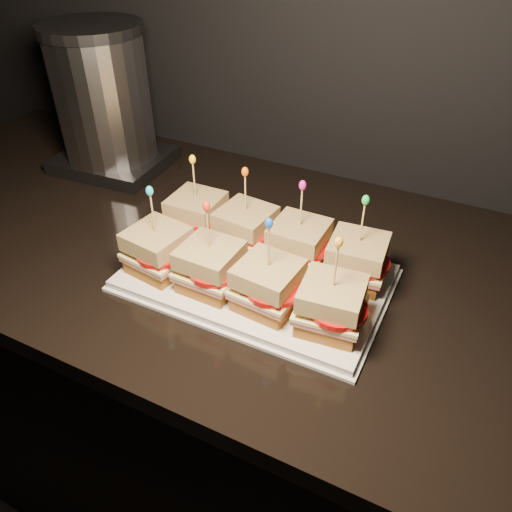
% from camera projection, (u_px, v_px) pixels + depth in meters
% --- Properties ---
extents(cabinet, '(2.55, 0.69, 0.87)m').
position_uv_depth(cabinet, '(405.00, 470.00, 1.09)').
color(cabinet, black).
rests_on(cabinet, ground).
extents(granite_slab, '(2.59, 0.73, 0.04)m').
position_uv_depth(granite_slab, '(455.00, 319.00, 0.81)').
color(granite_slab, black).
rests_on(granite_slab, cabinet).
extents(platter, '(0.43, 0.27, 0.02)m').
position_uv_depth(platter, '(256.00, 277.00, 0.86)').
color(platter, white).
rests_on(platter, granite_slab).
extents(platter_rim, '(0.44, 0.28, 0.01)m').
position_uv_depth(platter_rim, '(256.00, 280.00, 0.86)').
color(platter_rim, white).
rests_on(platter_rim, granite_slab).
extents(sandwich_0_bread_bot, '(0.09, 0.09, 0.02)m').
position_uv_depth(sandwich_0_bread_bot, '(198.00, 227.00, 0.94)').
color(sandwich_0_bread_bot, brown).
rests_on(sandwich_0_bread_bot, platter).
extents(sandwich_0_ham, '(0.10, 0.09, 0.01)m').
position_uv_depth(sandwich_0_ham, '(197.00, 220.00, 0.93)').
color(sandwich_0_ham, '#CC7467').
rests_on(sandwich_0_ham, sandwich_0_bread_bot).
extents(sandwich_0_cheese, '(0.10, 0.10, 0.01)m').
position_uv_depth(sandwich_0_cheese, '(197.00, 217.00, 0.93)').
color(sandwich_0_cheese, '#F6ED9A').
rests_on(sandwich_0_cheese, sandwich_0_ham).
extents(sandwich_0_tomato, '(0.09, 0.09, 0.01)m').
position_uv_depth(sandwich_0_tomato, '(201.00, 217.00, 0.92)').
color(sandwich_0_tomato, red).
rests_on(sandwich_0_tomato, sandwich_0_cheese).
extents(sandwich_0_bread_top, '(0.09, 0.09, 0.03)m').
position_uv_depth(sandwich_0_bread_top, '(196.00, 204.00, 0.91)').
color(sandwich_0_bread_top, brown).
rests_on(sandwich_0_bread_top, sandwich_0_tomato).
extents(sandwich_0_pick, '(0.00, 0.00, 0.09)m').
position_uv_depth(sandwich_0_pick, '(194.00, 182.00, 0.89)').
color(sandwich_0_pick, tan).
rests_on(sandwich_0_pick, sandwich_0_bread_top).
extents(sandwich_0_frill, '(0.01, 0.01, 0.02)m').
position_uv_depth(sandwich_0_frill, '(192.00, 159.00, 0.86)').
color(sandwich_0_frill, yellow).
rests_on(sandwich_0_frill, sandwich_0_pick).
extents(sandwich_1_bread_bot, '(0.10, 0.10, 0.02)m').
position_uv_depth(sandwich_1_bread_bot, '(246.00, 241.00, 0.91)').
color(sandwich_1_bread_bot, brown).
rests_on(sandwich_1_bread_bot, platter).
extents(sandwich_1_ham, '(0.11, 0.10, 0.01)m').
position_uv_depth(sandwich_1_ham, '(246.00, 234.00, 0.90)').
color(sandwich_1_ham, '#CC7467').
rests_on(sandwich_1_ham, sandwich_1_bread_bot).
extents(sandwich_1_cheese, '(0.11, 0.10, 0.01)m').
position_uv_depth(sandwich_1_cheese, '(246.00, 231.00, 0.89)').
color(sandwich_1_cheese, '#F6ED9A').
rests_on(sandwich_1_cheese, sandwich_1_ham).
extents(sandwich_1_tomato, '(0.09, 0.09, 0.01)m').
position_uv_depth(sandwich_1_tomato, '(250.00, 231.00, 0.88)').
color(sandwich_1_tomato, red).
rests_on(sandwich_1_tomato, sandwich_1_cheese).
extents(sandwich_1_bread_top, '(0.10, 0.10, 0.03)m').
position_uv_depth(sandwich_1_bread_top, '(246.00, 218.00, 0.88)').
color(sandwich_1_bread_top, brown).
rests_on(sandwich_1_bread_top, sandwich_1_tomato).
extents(sandwich_1_pick, '(0.00, 0.00, 0.09)m').
position_uv_depth(sandwich_1_pick, '(245.00, 195.00, 0.85)').
color(sandwich_1_pick, tan).
rests_on(sandwich_1_pick, sandwich_1_bread_top).
extents(sandwich_1_frill, '(0.01, 0.01, 0.02)m').
position_uv_depth(sandwich_1_frill, '(245.00, 172.00, 0.82)').
color(sandwich_1_frill, '#EF5C0D').
rests_on(sandwich_1_frill, sandwich_1_pick).
extents(sandwich_2_bread_bot, '(0.09, 0.09, 0.02)m').
position_uv_depth(sandwich_2_bread_bot, '(298.00, 256.00, 0.87)').
color(sandwich_2_bread_bot, brown).
rests_on(sandwich_2_bread_bot, platter).
extents(sandwich_2_ham, '(0.10, 0.09, 0.01)m').
position_uv_depth(sandwich_2_ham, '(298.00, 249.00, 0.86)').
color(sandwich_2_ham, '#CC7467').
rests_on(sandwich_2_ham, sandwich_2_bread_bot).
extents(sandwich_2_cheese, '(0.10, 0.10, 0.01)m').
position_uv_depth(sandwich_2_cheese, '(299.00, 246.00, 0.86)').
color(sandwich_2_cheese, '#F6ED9A').
rests_on(sandwich_2_cheese, sandwich_2_ham).
extents(sandwich_2_tomato, '(0.09, 0.09, 0.01)m').
position_uv_depth(sandwich_2_tomato, '(304.00, 246.00, 0.84)').
color(sandwich_2_tomato, red).
rests_on(sandwich_2_tomato, sandwich_2_cheese).
extents(sandwich_2_bread_top, '(0.09, 0.09, 0.03)m').
position_uv_depth(sandwich_2_bread_top, '(300.00, 232.00, 0.84)').
color(sandwich_2_bread_top, brown).
rests_on(sandwich_2_bread_top, sandwich_2_tomato).
extents(sandwich_2_pick, '(0.00, 0.00, 0.09)m').
position_uv_depth(sandwich_2_pick, '(301.00, 210.00, 0.81)').
color(sandwich_2_pick, tan).
rests_on(sandwich_2_pick, sandwich_2_bread_top).
extents(sandwich_2_frill, '(0.01, 0.01, 0.02)m').
position_uv_depth(sandwich_2_frill, '(303.00, 185.00, 0.79)').
color(sandwich_2_frill, '#CC169D').
rests_on(sandwich_2_frill, sandwich_2_pick).
extents(sandwich_3_bread_bot, '(0.09, 0.09, 0.02)m').
position_uv_depth(sandwich_3_bread_bot, '(355.00, 273.00, 0.83)').
color(sandwich_3_bread_bot, brown).
rests_on(sandwich_3_bread_bot, platter).
extents(sandwich_3_ham, '(0.10, 0.10, 0.01)m').
position_uv_depth(sandwich_3_ham, '(356.00, 265.00, 0.82)').
color(sandwich_3_ham, '#CC7467').
rests_on(sandwich_3_ham, sandwich_3_bread_bot).
extents(sandwich_3_cheese, '(0.11, 0.10, 0.01)m').
position_uv_depth(sandwich_3_cheese, '(356.00, 262.00, 0.82)').
color(sandwich_3_cheese, '#F6ED9A').
rests_on(sandwich_3_cheese, sandwich_3_ham).
extents(sandwich_3_tomato, '(0.09, 0.09, 0.01)m').
position_uv_depth(sandwich_3_tomato, '(363.00, 262.00, 0.81)').
color(sandwich_3_tomato, red).
rests_on(sandwich_3_tomato, sandwich_3_cheese).
extents(sandwich_3_bread_top, '(0.10, 0.10, 0.03)m').
position_uv_depth(sandwich_3_bread_top, '(358.00, 248.00, 0.80)').
color(sandwich_3_bread_top, brown).
rests_on(sandwich_3_bread_top, sandwich_3_tomato).
extents(sandwich_3_pick, '(0.00, 0.00, 0.09)m').
position_uv_depth(sandwich_3_pick, '(362.00, 225.00, 0.78)').
color(sandwich_3_pick, tan).
rests_on(sandwich_3_pick, sandwich_3_bread_top).
extents(sandwich_3_frill, '(0.01, 0.01, 0.02)m').
position_uv_depth(sandwich_3_frill, '(366.00, 200.00, 0.75)').
color(sandwich_3_frill, green).
rests_on(sandwich_3_frill, sandwich_3_pick).
extents(sandwich_4_bread_bot, '(0.10, 0.10, 0.02)m').
position_uv_depth(sandwich_4_bread_bot, '(160.00, 263.00, 0.86)').
color(sandwich_4_bread_bot, brown).
rests_on(sandwich_4_bread_bot, platter).
extents(sandwich_4_ham, '(0.11, 0.10, 0.01)m').
position_uv_depth(sandwich_4_ham, '(159.00, 255.00, 0.85)').
color(sandwich_4_ham, '#CC7467').
rests_on(sandwich_4_ham, sandwich_4_bread_bot).
extents(sandwich_4_cheese, '(0.11, 0.11, 0.01)m').
position_uv_depth(sandwich_4_cheese, '(158.00, 252.00, 0.84)').
color(sandwich_4_cheese, '#F6ED9A').
rests_on(sandwich_4_cheese, sandwich_4_ham).
extents(sandwich_4_tomato, '(0.09, 0.09, 0.01)m').
position_uv_depth(sandwich_4_tomato, '(162.00, 252.00, 0.83)').
color(sandwich_4_tomato, red).
rests_on(sandwich_4_tomato, sandwich_4_cheese).
extents(sandwich_4_bread_top, '(0.10, 0.10, 0.03)m').
position_uv_depth(sandwich_4_bread_top, '(156.00, 239.00, 0.83)').
color(sandwich_4_bread_top, brown).
rests_on(sandwich_4_bread_top, sandwich_4_tomato).
extents(sandwich_4_pick, '(0.00, 0.00, 0.09)m').
position_uv_depth(sandwich_4_pick, '(153.00, 216.00, 0.80)').
color(sandwich_4_pick, tan).
rests_on(sandwich_4_pick, sandwich_4_bread_top).
extents(sandwich_4_frill, '(0.01, 0.01, 0.02)m').
position_uv_depth(sandwich_4_frill, '(149.00, 191.00, 0.77)').
color(sandwich_4_frill, '#15C4C3').
rests_on(sandwich_4_frill, sandwich_4_pick).
extents(sandwich_5_bread_bot, '(0.09, 0.09, 0.02)m').
position_uv_depth(sandwich_5_bread_bot, '(211.00, 280.00, 0.82)').
color(sandwich_5_bread_bot, brown).
rests_on(sandwich_5_bread_bot, platter).
extents(sandwich_5_ham, '(0.10, 0.10, 0.01)m').
position_uv_depth(sandwich_5_ham, '(211.00, 272.00, 0.81)').
color(sandwich_5_ham, '#CC7467').
rests_on(sandwich_5_ham, sandwich_5_bread_bot).
extents(sandwich_5_cheese, '(0.10, 0.10, 0.01)m').
position_uv_depth(sandwich_5_cheese, '(211.00, 269.00, 0.81)').
color(sandwich_5_cheese, '#F6ED9A').
rests_on(sandwich_5_cheese, sandwich_5_ham).
extents(sandwich_5_tomato, '(0.09, 0.09, 0.01)m').
position_uv_depth(sandwich_5_tomato, '(215.00, 269.00, 0.79)').
color(sandwich_5_tomato, red).
rests_on(sandwich_5_tomato, sandwich_5_cheese).
extents(sandwich_5_bread_top, '(0.09, 0.09, 0.03)m').
position_uv_depth(sandwich_5_bread_top, '(210.00, 255.00, 0.79)').
color(sandwich_5_bread_top, brown).
rests_on(sandwich_5_bread_top, sandwich_5_tomato).
extents(sandwich_5_pick, '(0.00, 0.00, 0.09)m').
position_uv_depth(sandwich_5_pick, '(208.00, 232.00, 0.76)').
color(sandwich_5_pick, tan).
rests_on(sandwich_5_pick, sandwich_5_bread_top).
extents(sandwich_5_frill, '(0.01, 0.01, 0.02)m').
position_uv_depth(sandwich_5_frill, '(206.00, 206.00, 0.73)').
color(sandwich_5_frill, red).
rests_on(sandwich_5_frill, sandwich_5_pick).
extents(sandwich_6_bread_bot, '(0.09, 0.09, 0.02)m').
position_uv_depth(sandwich_6_bread_bot, '(268.00, 298.00, 0.78)').
color(sandwich_6_bread_bot, brown).
rests_on(sandwich_6_bread_bot, platter).
extents(sandwich_6_ham, '(0.10, 0.10, 0.01)m').
position_uv_depth(sandwich_6_ham, '(268.00, 291.00, 0.77)').
color(sandwich_6_ham, '#CC7467').
rests_on(sandwich_6_ham, sandwich_6_bread_bot).
extents(sandwich_6_cheese, '(0.11, 0.10, 0.01)m').
position_uv_depth(sandwich_6_cheese, '(268.00, 287.00, 0.77)').
color(sandwich_6_cheese, '#F6ED9A').
rests_on(sandwich_6_cheese, sandwich_6_ham).
extents(sandwich_6_tomato, '(0.09, 0.09, 0.01)m').
position_uv_depth(sandwich_6_tomato, '(273.00, 288.00, 0.76)').
color(sandwich_6_tomato, red).
rests_on(sandwich_6_tomato, sandwich_6_cheese).
extents(sandwich_6_bread_top, '(0.10, 0.10, 0.03)m').
position_uv_depth(sandwich_6_bread_top, '(268.00, 273.00, 0.75)').
color(sandwich_6_bread_top, brown).
rests_on(sandwich_6_bread_top, sandwich_6_tomato).
extents(sandwich_6_pick, '(0.00, 0.00, 0.09)m').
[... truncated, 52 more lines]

